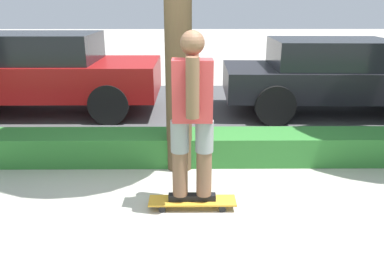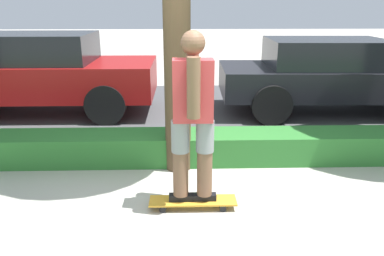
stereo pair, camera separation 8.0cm
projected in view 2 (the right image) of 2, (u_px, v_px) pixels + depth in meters
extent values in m
plane|color=#ADA89E|center=(194.00, 222.00, 3.85)|extent=(60.00, 60.00, 0.00)
cube|color=#474749|center=(187.00, 111.00, 7.83)|extent=(15.23, 5.00, 0.01)
cube|color=#2D702D|center=(190.00, 147.00, 5.30)|extent=(15.23, 0.60, 0.41)
cube|color=gold|center=(193.00, 201.00, 4.10)|extent=(0.95, 0.24, 0.02)
cylinder|color=black|center=(223.00, 208.00, 4.04)|extent=(0.07, 0.04, 0.07)
cylinder|color=black|center=(221.00, 200.00, 4.21)|extent=(0.07, 0.04, 0.07)
cylinder|color=black|center=(163.00, 209.00, 4.03)|extent=(0.07, 0.04, 0.07)
cylinder|color=black|center=(164.00, 201.00, 4.20)|extent=(0.07, 0.04, 0.07)
cube|color=black|center=(181.00, 197.00, 4.09)|extent=(0.26, 0.09, 0.07)
cylinder|color=brown|center=(180.00, 159.00, 3.94)|extent=(0.16, 0.16, 0.84)
cylinder|color=gray|center=(180.00, 136.00, 3.86)|extent=(0.19, 0.19, 0.34)
cube|color=black|center=(204.00, 197.00, 4.09)|extent=(0.26, 0.09, 0.07)
cylinder|color=brown|center=(205.00, 158.00, 3.95)|extent=(0.16, 0.16, 0.84)
cylinder|color=gray|center=(205.00, 136.00, 3.87)|extent=(0.19, 0.19, 0.34)
cube|color=#C6383D|center=(193.00, 91.00, 3.71)|extent=(0.40, 0.22, 0.62)
cylinder|color=brown|center=(193.00, 88.00, 3.53)|extent=(0.13, 0.13, 0.59)
cylinder|color=brown|center=(192.00, 81.00, 3.85)|extent=(0.13, 0.13, 0.59)
sphere|color=brown|center=(193.00, 43.00, 3.56)|extent=(0.24, 0.24, 0.24)
cylinder|color=brown|center=(177.00, 36.00, 4.57)|extent=(0.34, 0.34, 3.53)
cube|color=maroon|center=(43.00, 78.00, 7.50)|extent=(4.44, 1.83, 0.67)
cube|color=black|center=(32.00, 48.00, 7.30)|extent=(2.31, 1.60, 0.55)
cylinder|color=black|center=(105.00, 105.00, 6.85)|extent=(0.75, 0.22, 0.75)
cylinder|color=black|center=(120.00, 86.00, 8.43)|extent=(0.75, 0.22, 0.75)
cube|color=black|center=(330.00, 80.00, 7.58)|extent=(4.44, 1.93, 0.57)
cube|color=black|center=(326.00, 53.00, 7.40)|extent=(2.33, 1.65, 0.54)
cylinder|color=black|center=(374.00, 85.00, 8.49)|extent=(0.74, 0.21, 0.74)
cylinder|color=black|center=(272.00, 105.00, 6.85)|extent=(0.74, 0.21, 0.74)
cylinder|color=black|center=(255.00, 86.00, 8.41)|extent=(0.74, 0.21, 0.74)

